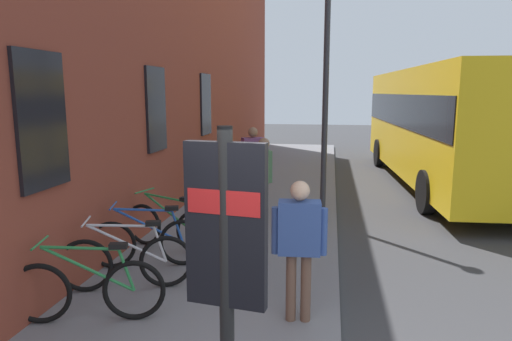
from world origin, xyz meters
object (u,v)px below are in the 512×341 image
object	(u,v)px
bicycle_mid_rack	(127,261)
pedestrian_by_facade	(299,237)
street_lamp	(326,79)
pedestrian_near_bus	(253,156)
bicycle_by_door	(169,227)
transit_info_sign	(226,248)
city_bus	(442,120)
bicycle_nearest_sign	(148,242)
bicycle_beside_lamp	(88,289)
pedestrian_crossing_street	(264,171)

from	to	relation	value
bicycle_mid_rack	pedestrian_by_facade	distance (m)	2.44
pedestrian_by_facade	street_lamp	distance (m)	4.94
pedestrian_near_bus	street_lamp	xyz separation A→B (m)	(-1.15, -1.70, 1.77)
bicycle_by_door	pedestrian_by_facade	distance (m)	3.14
transit_info_sign	city_bus	size ratio (longest dim) A/B	0.23
bicycle_nearest_sign	transit_info_sign	size ratio (longest dim) A/B	0.72
bicycle_beside_lamp	pedestrian_near_bus	size ratio (longest dim) A/B	0.97
bicycle_mid_rack	transit_info_sign	distance (m)	3.47
pedestrian_near_bus	bicycle_beside_lamp	bearing A→B (deg)	172.11
bicycle_mid_rack	bicycle_nearest_sign	distance (m)	0.81
pedestrian_crossing_street	bicycle_by_door	bearing A→B (deg)	145.69
pedestrian_crossing_street	bicycle_beside_lamp	bearing A→B (deg)	162.64
transit_info_sign	pedestrian_by_facade	world-z (taller)	transit_info_sign
bicycle_by_door	pedestrian_by_facade	bearing A→B (deg)	-131.63
transit_info_sign	street_lamp	size ratio (longest dim) A/B	0.50
bicycle_by_door	pedestrian_crossing_street	size ratio (longest dim) A/B	1.00
bicycle_mid_rack	street_lamp	world-z (taller)	street_lamp
transit_info_sign	pedestrian_by_facade	size ratio (longest dim) A/B	1.46
bicycle_nearest_sign	city_bus	bearing A→B (deg)	-36.99
bicycle_mid_rack	street_lamp	xyz separation A→B (m)	(4.11, -2.50, 2.47)
transit_info_sign	city_bus	distance (m)	11.79
transit_info_sign	pedestrian_near_bus	xyz separation A→B (m)	(7.85, 1.17, -0.51)
bicycle_mid_rack	pedestrian_near_bus	xyz separation A→B (m)	(5.26, -0.80, 0.70)
bicycle_by_door	transit_info_sign	bearing A→B (deg)	-154.79
pedestrian_near_bus	transit_info_sign	bearing A→B (deg)	-171.49
bicycle_beside_lamp	bicycle_mid_rack	size ratio (longest dim) A/B	1.01
bicycle_beside_lamp	city_bus	distance (m)	11.20
pedestrian_near_bus	street_lamp	bearing A→B (deg)	-123.97
bicycle_mid_rack	pedestrian_by_facade	xyz separation A→B (m)	(-0.46, -2.31, 0.61)
city_bus	street_lamp	size ratio (longest dim) A/B	2.22
bicycle_mid_rack	bicycle_nearest_sign	xyz separation A→B (m)	(0.81, 0.04, 0.00)
pedestrian_crossing_street	city_bus	bearing A→B (deg)	-41.60
city_bus	pedestrian_near_bus	size ratio (longest dim) A/B	5.96
bicycle_beside_lamp	pedestrian_by_facade	xyz separation A→B (m)	(0.42, -2.37, 0.61)
bicycle_beside_lamp	bicycle_mid_rack	world-z (taller)	same
bicycle_mid_rack	pedestrian_near_bus	size ratio (longest dim) A/B	0.96
bicycle_beside_lamp	pedestrian_near_bus	xyz separation A→B (m)	(6.15, -0.85, 0.70)
transit_info_sign	pedestrian_near_bus	bearing A→B (deg)	8.51
transit_info_sign	bicycle_mid_rack	bearing A→B (deg)	37.28
bicycle_mid_rack	pedestrian_by_facade	world-z (taller)	pedestrian_by_facade
transit_info_sign	city_bus	bearing A→B (deg)	-18.96
city_bus	bicycle_beside_lamp	bearing A→B (deg)	148.20
bicycle_beside_lamp	bicycle_by_door	size ratio (longest dim) A/B	1.01
pedestrian_near_bus	pedestrian_crossing_street	world-z (taller)	pedestrian_near_bus
bicycle_beside_lamp	bicycle_by_door	distance (m)	2.47
bicycle_by_door	pedestrian_near_bus	distance (m)	3.82
transit_info_sign	bicycle_by_door	bearing A→B (deg)	25.21
bicycle_by_door	pedestrian_crossing_street	xyz separation A→B (m)	(1.93, -1.31, 0.65)
transit_info_sign	pedestrian_crossing_street	size ratio (longest dim) A/B	1.40
bicycle_by_door	city_bus	xyz separation A→B (m)	(6.97, -5.79, 1.41)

